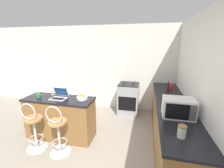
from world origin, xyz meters
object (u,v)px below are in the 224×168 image
object	(u,v)px
laptop	(60,95)
pepper_mill	(168,88)
mug_red	(172,87)
fruit_bowl	(82,97)
microwave	(178,108)
bar_stool_near	(34,128)
storage_jar	(182,131)
mug_green	(39,95)
mug_white	(171,99)
bar_stool_far	(58,131)
stove_range	(128,99)
wine_glass_short	(52,90)

from	to	relation	value
laptop	pepper_mill	size ratio (longest dim) A/B	1.15
mug_red	fruit_bowl	world-z (taller)	fruit_bowl
pepper_mill	fruit_bowl	distance (m)	1.98
microwave	bar_stool_near	bearing A→B (deg)	-175.35
storage_jar	pepper_mill	world-z (taller)	pepper_mill
storage_jar	mug_green	distance (m)	2.86
mug_white	storage_jar	bearing A→B (deg)	-91.75
mug_green	laptop	bearing A→B (deg)	8.44
bar_stool_near	bar_stool_far	size ratio (longest dim) A/B	1.00
microwave	stove_range	world-z (taller)	microwave
laptop	mug_green	distance (m)	0.47
wine_glass_short	fruit_bowl	bearing A→B (deg)	-7.99
bar_stool_near	mug_red	world-z (taller)	mug_red
mug_green	bar_stool_far	bearing A→B (deg)	-32.91
bar_stool_near	microwave	world-z (taller)	microwave
pepper_mill	fruit_bowl	world-z (taller)	pepper_mill
laptop	mug_green	world-z (taller)	laptop
stove_range	pepper_mill	world-z (taller)	pepper_mill
wine_glass_short	storage_jar	bearing A→B (deg)	-22.66
bar_stool_near	fruit_bowl	size ratio (longest dim) A/B	4.41
stove_range	pepper_mill	bearing A→B (deg)	-33.57
stove_range	storage_jar	size ratio (longest dim) A/B	5.72
pepper_mill	mug_white	bearing A→B (deg)	-89.37
mug_white	mug_green	bearing A→B (deg)	-171.14
bar_stool_far	storage_jar	world-z (taller)	storage_jar
storage_jar	wine_glass_short	size ratio (longest dim) A/B	1.11
fruit_bowl	bar_stool_far	bearing A→B (deg)	-113.64
bar_stool_near	fruit_bowl	bearing A→B (deg)	36.55
bar_stool_near	fruit_bowl	distance (m)	1.09
bar_stool_near	laptop	bearing A→B (deg)	62.45
storage_jar	mug_red	distance (m)	2.20
laptop	mug_red	size ratio (longest dim) A/B	3.15
fruit_bowl	mug_green	size ratio (longest dim) A/B	2.24
microwave	storage_jar	size ratio (longest dim) A/B	2.94
wine_glass_short	mug_red	bearing A→B (deg)	22.58
bar_stool_far	pepper_mill	world-z (taller)	pepper_mill
mug_white	wine_glass_short	xyz separation A→B (m)	(-2.58, -0.21, 0.06)
bar_stool_near	mug_green	size ratio (longest dim) A/B	9.90
fruit_bowl	mug_white	bearing A→B (deg)	9.99
pepper_mill	mug_red	size ratio (longest dim) A/B	2.75
pepper_mill	microwave	bearing A→B (deg)	-89.08
microwave	pepper_mill	size ratio (longest dim) A/B	1.66
mug_red	mug_green	bearing A→B (deg)	-155.08
bar_stool_near	stove_range	world-z (taller)	bar_stool_near
storage_jar	wine_glass_short	bearing A→B (deg)	157.34
mug_red	wine_glass_short	xyz separation A→B (m)	(-2.72, -1.13, 0.05)
microwave	bar_stool_far	bearing A→B (deg)	-174.16
bar_stool_far	mug_white	bearing A→B (deg)	23.60
stove_range	fruit_bowl	bearing A→B (deg)	-118.52
stove_range	pepper_mill	size ratio (longest dim) A/B	3.22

